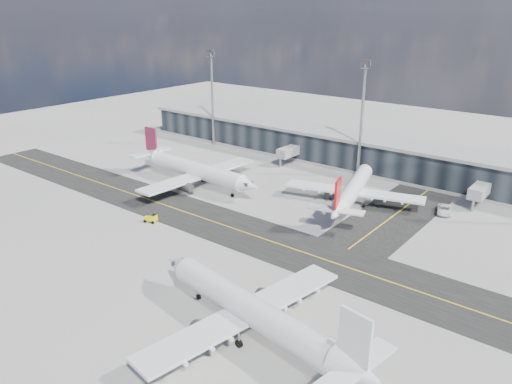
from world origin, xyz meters
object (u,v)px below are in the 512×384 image
Objects in this scene: airliner_near at (254,312)px; baggage_tug at (152,218)px; service_van at (444,210)px; airliner_redtail at (353,190)px; airliner_af at (195,170)px.

baggage_tug is at bearing 76.43° from airliner_near.
baggage_tug is 60.54m from service_van.
baggage_tug reaches higher than service_van.
airliner_near reaches higher than airliner_redtail.
airliner_redtail reaches higher than baggage_tug.
baggage_tug is at bearing -145.16° from airliner_redtail.
airliner_af reaches higher than service_van.
airliner_af is 1.13× the size of airliner_redtail.
airliner_near is 12.73× the size of baggage_tug.
service_van is at bearing 115.16° from baggage_tug.
airliner_redtail is at bearing -174.43° from service_van.
airliner_redtail is 42.97m from baggage_tug.
airliner_redtail is 19.28m from service_van.
airliner_af is at bearing -178.30° from service_van.
airliner_near is at bearing 50.03° from baggage_tug.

